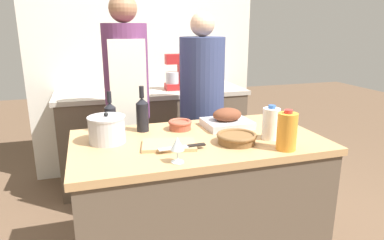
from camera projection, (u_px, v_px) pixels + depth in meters
The scene contains 20 objects.
kitchen_island at pixel (198, 207), 2.08m from camera, with size 1.42×0.78×0.87m.
back_counter at pixel (153, 136), 3.36m from camera, with size 1.77×0.60×0.91m.
back_wall at pixel (144, 48), 3.46m from camera, with size 2.27×0.10×2.55m.
roasting_pan at pixel (227, 120), 2.18m from camera, with size 0.30×0.25×0.12m.
wicker_basket at pixel (237, 138), 1.88m from camera, with size 0.22×0.22×0.06m.
cutting_board at pixel (169, 145), 1.83m from camera, with size 0.32×0.24×0.02m.
stock_pot at pixel (107, 129), 1.88m from camera, with size 0.21×0.21×0.17m.
mixing_bowl at pixel (180, 125), 2.13m from camera, with size 0.15×0.15×0.06m.
juice_jug at pixel (287, 131), 1.76m from camera, with size 0.10×0.10×0.21m.
milk_jug at pixel (271, 123), 1.94m from camera, with size 0.10×0.10×0.20m.
wine_bottle_green at pixel (142, 114), 2.08m from camera, with size 0.07×0.07×0.28m.
wine_bottle_dark at pixel (111, 117), 2.03m from camera, with size 0.07×0.07×0.26m.
wine_glass_left at pixel (177, 145), 1.60m from camera, with size 0.07×0.07×0.13m.
knife_chef at pixel (184, 147), 1.77m from camera, with size 0.26×0.04×0.01m.
stand_mixer at pixel (175, 75), 3.24m from camera, with size 0.18×0.14×0.34m.
condiment_bottle_tall at pixel (122, 84), 3.09m from camera, with size 0.06×0.06×0.19m.
condiment_bottle_short at pixel (183, 80), 3.44m from camera, with size 0.06×0.06×0.15m.
condiment_bottle_extra at pixel (214, 77), 3.45m from camera, with size 0.06×0.06×0.20m.
person_cook_aproned at pixel (128, 101), 2.55m from camera, with size 0.32×0.33×1.72m.
person_cook_guest at pixel (202, 105), 2.76m from camera, with size 0.35×0.35×1.60m.
Camera 1 is at (-0.58, -1.77, 1.50)m, focal length 32.00 mm.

